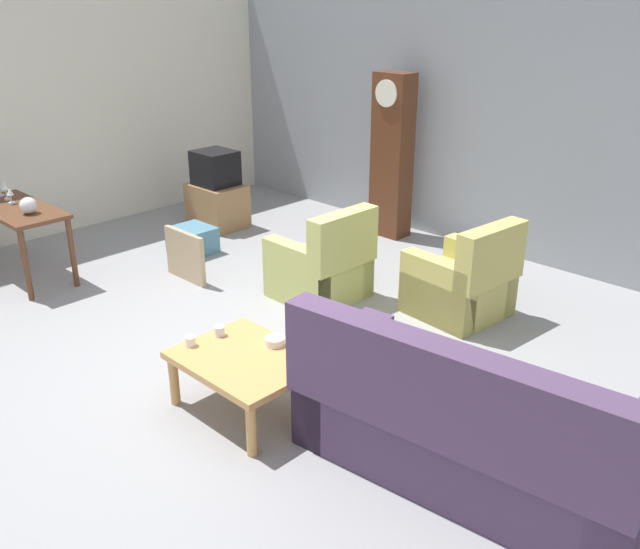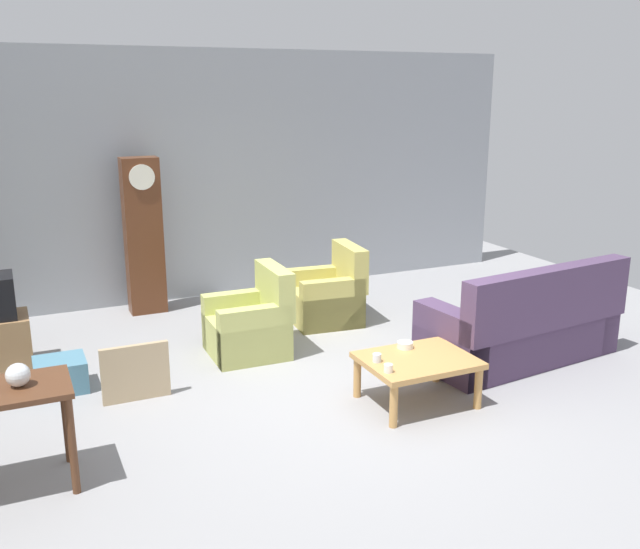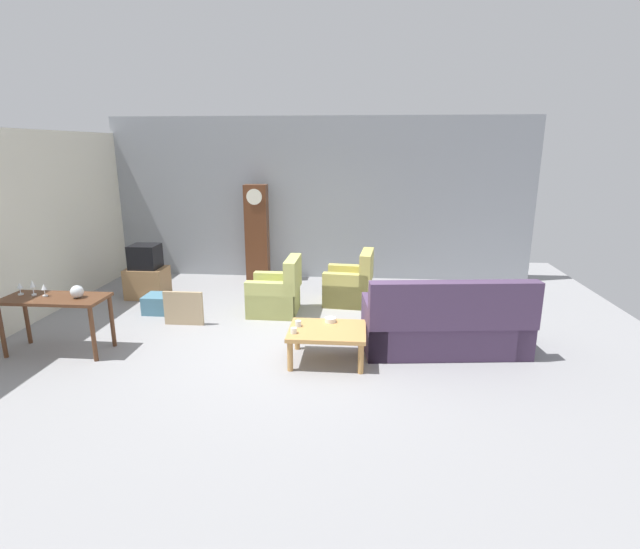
# 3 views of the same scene
# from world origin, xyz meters

# --- Properties ---
(ground_plane) EXTENTS (10.40, 10.40, 0.00)m
(ground_plane) POSITION_xyz_m (0.00, 0.00, 0.00)
(ground_plane) COLOR gray
(garage_door_wall) EXTENTS (8.40, 0.16, 3.20)m
(garage_door_wall) POSITION_xyz_m (0.00, 3.60, 1.60)
(garage_door_wall) COLOR gray
(garage_door_wall) RESTS_ON ground_plane
(pegboard_wall_left) EXTENTS (0.12, 6.40, 2.88)m
(pegboard_wall_left) POSITION_xyz_m (-4.20, 0.40, 1.44)
(pegboard_wall_left) COLOR silver
(pegboard_wall_left) RESTS_ON ground_plane
(couch_floral) EXTENTS (2.19, 1.11, 1.04)m
(couch_floral) POSITION_xyz_m (1.97, -0.09, 0.36)
(couch_floral) COLOR #4C3856
(couch_floral) RESTS_ON ground_plane
(armchair_olive_near) EXTENTS (0.80, 0.77, 0.92)m
(armchair_olive_near) POSITION_xyz_m (-0.50, 1.24, 0.31)
(armchair_olive_near) COLOR #B7BC66
(armchair_olive_near) RESTS_ON ground_plane
(armchair_olive_far) EXTENTS (0.86, 0.83, 0.92)m
(armchair_olive_far) POSITION_xyz_m (0.68, 1.85, 0.31)
(armchair_olive_far) COLOR tan
(armchair_olive_far) RESTS_ON ground_plane
(coffee_table_wood) EXTENTS (0.96, 0.76, 0.42)m
(coffee_table_wood) POSITION_xyz_m (0.45, -0.50, 0.36)
(coffee_table_wood) COLOR tan
(coffee_table_wood) RESTS_ON ground_plane
(console_table_dark) EXTENTS (1.30, 0.56, 0.75)m
(console_table_dark) POSITION_xyz_m (-3.07, -0.52, 0.65)
(console_table_dark) COLOR #56331E
(console_table_dark) RESTS_ON ground_plane
(grandfather_clock) EXTENTS (0.44, 0.30, 1.92)m
(grandfather_clock) POSITION_xyz_m (-1.20, 3.15, 0.96)
(grandfather_clock) COLOR #562D19
(grandfather_clock) RESTS_ON ground_plane
(tv_stand_cabinet) EXTENTS (0.68, 0.52, 0.54)m
(tv_stand_cabinet) POSITION_xyz_m (-2.95, 1.89, 0.27)
(tv_stand_cabinet) COLOR #997047
(tv_stand_cabinet) RESTS_ON ground_plane
(tv_crt) EXTENTS (0.48, 0.44, 0.42)m
(tv_crt) POSITION_xyz_m (-2.95, 1.89, 0.75)
(tv_crt) COLOR black
(tv_crt) RESTS_ON tv_stand_cabinet
(framed_picture_leaning) EXTENTS (0.60, 0.05, 0.52)m
(framed_picture_leaning) POSITION_xyz_m (-1.81, 0.58, 0.26)
(framed_picture_leaning) COLOR tan
(framed_picture_leaning) RESTS_ON ground_plane
(storage_box_blue) EXTENTS (0.46, 0.43, 0.30)m
(storage_box_blue) POSITION_xyz_m (-2.40, 1.10, 0.15)
(storage_box_blue) COLOR teal
(storage_box_blue) RESTS_ON ground_plane
(glass_dome_cloche) EXTENTS (0.16, 0.16, 0.16)m
(glass_dome_cloche) POSITION_xyz_m (-2.75, -0.53, 0.84)
(glass_dome_cloche) COLOR silver
(glass_dome_cloche) RESTS_ON console_table_dark
(cup_white_porcelain) EXTENTS (0.08, 0.08, 0.07)m
(cup_white_porcelain) POSITION_xyz_m (0.05, -0.68, 0.46)
(cup_white_porcelain) COLOR white
(cup_white_porcelain) RESTS_ON coffee_table_wood
(cup_blue_rimmed) EXTENTS (0.08, 0.08, 0.07)m
(cup_blue_rimmed) POSITION_xyz_m (0.08, -0.43, 0.46)
(cup_blue_rimmed) COLOR silver
(cup_blue_rimmed) RESTS_ON coffee_table_wood
(bowl_white_stacked) EXTENTS (0.15, 0.15, 0.06)m
(bowl_white_stacked) POSITION_xyz_m (0.47, -0.25, 0.45)
(bowl_white_stacked) COLOR white
(bowl_white_stacked) RESTS_ON coffee_table_wood
(wine_glass_tall) EXTENTS (0.08, 0.08, 0.16)m
(wine_glass_tall) POSITION_xyz_m (-3.56, -0.46, 0.86)
(wine_glass_tall) COLOR silver
(wine_glass_tall) RESTS_ON console_table_dark
(wine_glass_mid) EXTENTS (0.07, 0.07, 0.21)m
(wine_glass_mid) POSITION_xyz_m (-3.37, -0.48, 0.89)
(wine_glass_mid) COLOR silver
(wine_glass_mid) RESTS_ON console_table_dark
(wine_glass_short) EXTENTS (0.07, 0.07, 0.17)m
(wine_glass_short) POSITION_xyz_m (-3.20, -0.51, 0.86)
(wine_glass_short) COLOR silver
(wine_glass_short) RESTS_ON console_table_dark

